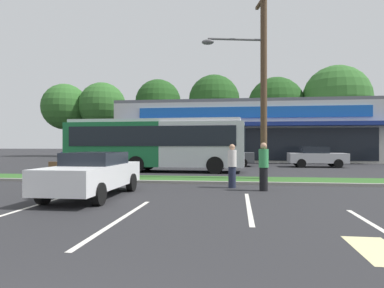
# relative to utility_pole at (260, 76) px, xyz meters

# --- Properties ---
(grass_median) EXTENTS (56.00, 2.20, 0.12)m
(grass_median) POSITION_rel_utility_pole_xyz_m (-2.75, -0.24, -4.80)
(grass_median) COLOR #2D5B23
(grass_median) RESTS_ON ground_plane
(curb_lip) EXTENTS (56.00, 0.24, 0.12)m
(curb_lip) POSITION_rel_utility_pole_xyz_m (-2.75, -1.46, -4.80)
(curb_lip) COLOR gray
(curb_lip) RESTS_ON ground_plane
(parking_stripe_0) EXTENTS (0.12, 4.80, 0.01)m
(parking_stripe_0) POSITION_rel_utility_pole_xyz_m (-6.61, -8.39, -4.86)
(parking_stripe_0) COLOR silver
(parking_stripe_0) RESTS_ON ground_plane
(parking_stripe_1) EXTENTS (0.12, 4.80, 0.01)m
(parking_stripe_1) POSITION_rel_utility_pole_xyz_m (-3.67, -8.65, -4.86)
(parking_stripe_1) COLOR silver
(parking_stripe_1) RESTS_ON ground_plane
(parking_stripe_2) EXTENTS (0.12, 4.80, 0.01)m
(parking_stripe_2) POSITION_rel_utility_pole_xyz_m (-0.74, -6.60, -4.86)
(parking_stripe_2) COLOR silver
(parking_stripe_2) RESTS_ON ground_plane
(lot_arrow) EXTENTS (0.70, 1.60, 0.01)m
(lot_arrow) POSITION_rel_utility_pole_xyz_m (1.20, -10.27, -4.86)
(lot_arrow) COLOR beige
(lot_arrow) RESTS_ON ground_plane
(storefront_building) EXTENTS (26.25, 12.89, 5.96)m
(storefront_building) POSITION_rel_utility_pole_xyz_m (0.17, 21.53, -1.88)
(storefront_building) COLOR beige
(storefront_building) RESTS_ON ground_plane
(tree_far_left) EXTENTS (6.51, 6.51, 10.30)m
(tree_far_left) POSITION_rel_utility_pole_xyz_m (-25.51, 30.03, 2.17)
(tree_far_left) COLOR #473323
(tree_far_left) RESTS_ON ground_plane
(tree_left) EXTENTS (6.57, 6.57, 10.41)m
(tree_left) POSITION_rel_utility_pole_xyz_m (-20.01, 30.26, 2.24)
(tree_left) COLOR #473323
(tree_left) RESTS_ON ground_plane
(tree_mid_left) EXTENTS (6.11, 6.11, 10.41)m
(tree_mid_left) POSITION_rel_utility_pole_xyz_m (-11.66, 29.06, 2.47)
(tree_mid_left) COLOR #473323
(tree_mid_left) RESTS_ON ground_plane
(tree_mid) EXTENTS (6.69, 6.69, 10.85)m
(tree_mid) POSITION_rel_utility_pole_xyz_m (-4.15, 29.15, 2.62)
(tree_mid) COLOR #473323
(tree_mid) RESTS_ON ground_plane
(tree_mid_right) EXTENTS (7.24, 7.24, 10.34)m
(tree_mid_right) POSITION_rel_utility_pole_xyz_m (3.85, 29.19, 1.85)
(tree_mid_right) COLOR #473323
(tree_mid_right) RESTS_ON ground_plane
(tree_right) EXTENTS (8.29, 8.29, 11.40)m
(tree_right) POSITION_rel_utility_pole_xyz_m (11.05, 28.21, 2.39)
(tree_right) COLOR #473323
(tree_right) RESTS_ON ground_plane
(utility_pole) EXTENTS (3.14, 2.38, 9.05)m
(utility_pole) POSITION_rel_utility_pole_xyz_m (0.00, 0.00, 0.00)
(utility_pole) COLOR #4C3826
(utility_pole) RESTS_ON ground_plane
(city_bus) EXTENTS (11.16, 2.90, 3.25)m
(city_bus) POSITION_rel_utility_pole_xyz_m (-6.16, 4.85, -3.10)
(city_bus) COLOR #196638
(city_bus) RESTS_ON ground_plane
(bus_stop_bench) EXTENTS (1.60, 0.45, 0.95)m
(bus_stop_bench) POSITION_rel_utility_pole_xyz_m (-8.36, -2.08, -4.36)
(bus_stop_bench) COLOR brown
(bus_stop_bench) RESTS_ON ground_plane
(car_0) EXTENTS (1.87, 4.74, 1.44)m
(car_0) POSITION_rel_utility_pole_xyz_m (-5.68, -5.52, -4.11)
(car_0) COLOR silver
(car_0) RESTS_ON ground_plane
(car_1) EXTENTS (4.12, 1.97, 1.51)m
(car_1) POSITION_rel_utility_pole_xyz_m (4.77, 10.44, -4.08)
(car_1) COLOR #B7B7BC
(car_1) RESTS_ON ground_plane
(car_2) EXTENTS (4.69, 1.96, 1.56)m
(car_2) POSITION_rel_utility_pole_xyz_m (-12.71, 10.63, -4.07)
(car_2) COLOR navy
(car_2) RESTS_ON ground_plane
(car_5) EXTENTS (4.39, 1.98, 1.52)m
(car_5) POSITION_rel_utility_pole_xyz_m (-1.96, 10.69, -4.08)
(car_5) COLOR #515459
(car_5) RESTS_ON ground_plane
(pedestrian_near_bench) EXTENTS (0.36, 0.36, 1.76)m
(pedestrian_near_bench) POSITION_rel_utility_pole_xyz_m (-0.10, -3.35, -3.98)
(pedestrian_near_bench) COLOR black
(pedestrian_near_bench) RESTS_ON ground_plane
(pedestrian_by_pole) EXTENTS (0.34, 0.34, 1.71)m
(pedestrian_by_pole) POSITION_rel_utility_pole_xyz_m (-1.25, -2.63, -4.01)
(pedestrian_by_pole) COLOR #1E2338
(pedestrian_by_pole) RESTS_ON ground_plane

